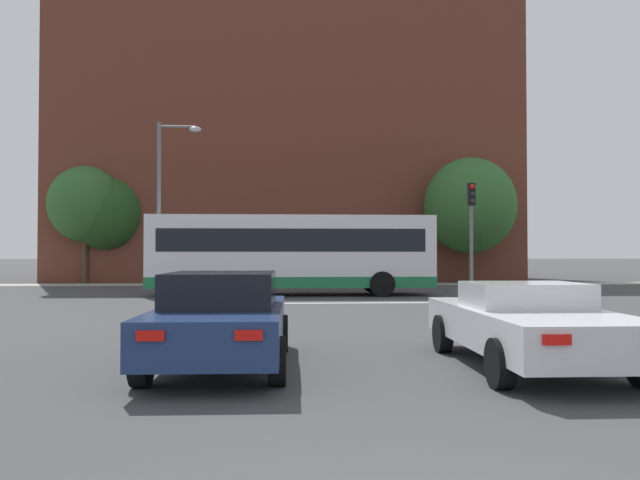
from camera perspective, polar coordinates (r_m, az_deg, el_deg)
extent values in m
cube|color=silver|center=(21.41, -0.23, -5.79)|extent=(9.15, 0.30, 0.01)
cube|color=#A09B91|center=(34.65, -1.44, -4.05)|extent=(70.17, 2.50, 0.01)
cube|color=brown|center=(42.83, -2.97, 8.83)|extent=(29.15, 10.11, 18.39)
cube|color=navy|center=(9.54, -8.94, -7.74)|extent=(1.87, 4.48, 0.59)
cube|color=black|center=(9.44, -8.96, -4.47)|extent=(1.58, 2.03, 0.50)
cylinder|color=black|center=(11.05, -12.62, -8.38)|extent=(0.23, 0.64, 0.64)
cylinder|color=black|center=(10.88, -3.55, -8.52)|extent=(0.23, 0.64, 0.64)
cylinder|color=black|center=(8.37, -16.01, -10.66)|extent=(0.23, 0.64, 0.64)
cylinder|color=black|center=(8.15, -3.92, -10.97)|extent=(0.23, 0.64, 0.64)
cube|color=red|center=(7.41, -15.25, -8.44)|extent=(0.32, 0.06, 0.12)
cube|color=red|center=(7.25, -6.53, -8.64)|extent=(0.32, 0.06, 0.12)
cube|color=silver|center=(9.89, 18.47, -7.55)|extent=(1.97, 4.71, 0.56)
cube|color=silver|center=(9.96, 18.20, -4.81)|extent=(1.67, 1.42, 0.38)
cylinder|color=black|center=(11.03, 11.15, -8.40)|extent=(0.23, 0.64, 0.64)
cylinder|color=black|center=(11.61, 20.13, -7.99)|extent=(0.23, 0.64, 0.64)
cylinder|color=black|center=(8.26, 16.14, -10.79)|extent=(0.23, 0.64, 0.64)
cube|color=red|center=(7.48, 20.83, -8.52)|extent=(0.32, 0.05, 0.12)
cube|color=silver|center=(25.49, -2.60, -1.05)|extent=(11.39, 2.54, 2.87)
cube|color=#1E7042|center=(25.51, -2.60, -3.79)|extent=(11.41, 2.56, 0.44)
cube|color=black|center=(25.49, -2.60, -0.07)|extent=(10.48, 2.57, 0.90)
cylinder|color=black|center=(24.50, -10.87, -4.03)|extent=(1.00, 0.28, 1.00)
cylinder|color=black|center=(26.92, -10.19, -3.78)|extent=(1.00, 0.28, 1.00)
cylinder|color=black|center=(24.60, 5.71, -4.04)|extent=(1.00, 0.28, 1.00)
cylinder|color=black|center=(27.01, 4.89, -3.79)|extent=(1.00, 0.28, 1.00)
cylinder|color=slate|center=(34.30, -10.90, -1.52)|extent=(0.12, 0.12, 3.05)
cube|color=black|center=(34.35, -10.89, 1.69)|extent=(0.26, 0.20, 0.80)
sphere|color=red|center=(34.23, -10.92, 2.13)|extent=(0.17, 0.17, 0.17)
sphere|color=black|center=(34.22, -10.92, 1.70)|extent=(0.17, 0.17, 0.17)
sphere|color=black|center=(34.21, -10.92, 1.27)|extent=(0.17, 0.17, 0.17)
cylinder|color=slate|center=(22.93, 13.68, -1.18)|extent=(0.12, 0.12, 3.43)
cube|color=black|center=(23.03, 13.66, 4.09)|extent=(0.26, 0.20, 0.80)
sphere|color=red|center=(22.93, 13.75, 4.76)|extent=(0.17, 0.17, 0.17)
sphere|color=black|center=(22.91, 13.75, 4.12)|extent=(0.17, 0.17, 0.17)
sphere|color=black|center=(22.89, 13.75, 3.48)|extent=(0.17, 0.17, 0.17)
cylinder|color=slate|center=(26.52, -14.53, 2.80)|extent=(0.16, 0.16, 7.11)
cylinder|color=slate|center=(26.84, -12.92, 10.08)|extent=(1.47, 0.10, 0.10)
ellipsoid|color=#B2B2B7|center=(26.71, -11.34, 9.91)|extent=(0.50, 0.36, 0.22)
cylinder|color=black|center=(35.02, -12.01, -3.30)|extent=(0.13, 0.13, 0.86)
cylinder|color=black|center=(35.05, -12.28, -3.30)|extent=(0.13, 0.13, 0.86)
cube|color=#336B38|center=(35.01, -12.14, -2.04)|extent=(0.40, 0.23, 0.68)
sphere|color=tan|center=(35.01, -12.14, -1.27)|extent=(0.26, 0.26, 0.26)
cylinder|color=brown|center=(36.46, 10.34, -3.30)|extent=(0.13, 0.13, 0.77)
cylinder|color=brown|center=(36.41, 10.08, -3.30)|extent=(0.13, 0.13, 0.77)
cube|color=#336B38|center=(36.41, 10.20, -2.21)|extent=(0.42, 0.25, 0.61)
sphere|color=tan|center=(36.41, 10.20, -1.55)|extent=(0.23, 0.23, 0.23)
cylinder|color=#4C3823|center=(38.89, -18.91, -2.00)|extent=(0.36, 0.36, 2.29)
ellipsoid|color=#234C1E|center=(38.95, -18.88, 2.27)|extent=(4.15, 4.15, 4.35)
cylinder|color=#4C3823|center=(38.79, -20.70, -1.62)|extent=(0.36, 0.36, 2.79)
ellipsoid|color=#33662D|center=(38.90, -20.66, 3.09)|extent=(4.24, 4.24, 4.45)
cylinder|color=#4C3823|center=(37.00, 13.58, -2.11)|extent=(0.36, 0.36, 2.25)
ellipsoid|color=#33662D|center=(37.10, 13.55, 3.09)|extent=(5.27, 5.27, 5.53)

